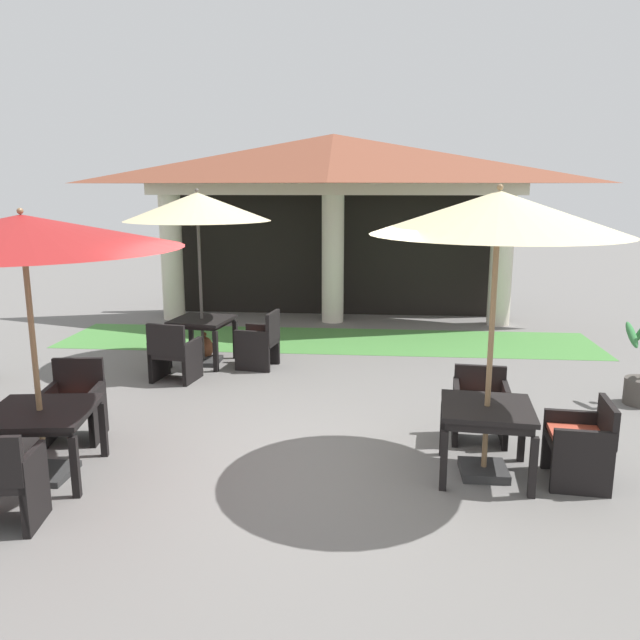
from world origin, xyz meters
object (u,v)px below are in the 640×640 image
object	(u,v)px
patio_table_near_foreground	(487,416)
patio_table_mid_left	(202,325)
patio_umbrella_near_foreground	(498,215)
patio_chair_near_foreground_north	(480,406)
patio_table_mid_right	(41,418)
patio_umbrella_mid_left	(197,208)
patio_chair_mid_right_north	(75,405)
patio_chair_mid_left_south	(174,354)
patio_chair_near_foreground_east	(581,443)
terracotta_urn	(205,348)
patio_chair_mid_left_east	(260,342)
patio_umbrella_mid_right	(22,233)

from	to	relation	value
patio_table_near_foreground	patio_table_mid_left	distance (m)	5.47
patio_umbrella_near_foreground	patio_chair_near_foreground_north	world-z (taller)	patio_umbrella_near_foreground
patio_table_mid_right	patio_umbrella_near_foreground	bearing A→B (deg)	5.51
patio_umbrella_mid_left	patio_chair_mid_right_north	xyz separation A→B (m)	(-0.61, -3.24, -2.13)
patio_table_mid_left	patio_chair_mid_left_south	xyz separation A→B (m)	(-0.17, -0.99, -0.24)
patio_chair_near_foreground_east	patio_umbrella_mid_left	distance (m)	6.56
patio_chair_near_foreground_north	patio_chair_mid_right_north	bearing A→B (deg)	9.96
patio_chair_near_foreground_north	terracotta_urn	distance (m)	5.14
patio_chair_near_foreground_north	terracotta_urn	bearing A→B (deg)	-31.96
patio_table_near_foreground	patio_chair_mid_left_east	xyz separation A→B (m)	(-2.96, 3.62, -0.22)
patio_umbrella_near_foreground	patio_chair_near_foreground_east	distance (m)	2.37
patio_chair_near_foreground_east	patio_chair_mid_right_north	xyz separation A→B (m)	(-5.46, 0.63, -0.00)
patio_chair_mid_left_east	patio_chair_mid_left_south	world-z (taller)	patio_chair_mid_left_east
patio_chair_near_foreground_east	patio_chair_mid_left_south	distance (m)	5.79
patio_chair_near_foreground_north	patio_chair_mid_left_east	distance (m)	4.09
patio_chair_mid_left_east	patio_chair_mid_right_north	size ratio (longest dim) A/B	1.02
patio_chair_near_foreground_east	patio_chair_mid_left_east	size ratio (longest dim) A/B	0.91
patio_chair_mid_left_south	patio_chair_mid_right_north	xyz separation A→B (m)	(-0.44, -2.25, -0.01)
patio_chair_mid_left_south	patio_table_mid_right	size ratio (longest dim) A/B	0.81
patio_table_mid_left	patio_chair_mid_left_east	distance (m)	1.03
patio_umbrella_mid_left	patio_chair_mid_left_east	xyz separation A→B (m)	(0.99, -0.17, -2.12)
patio_table_near_foreground	patio_chair_mid_right_north	xyz separation A→B (m)	(-4.55, 0.55, -0.22)
terracotta_urn	patio_chair_mid_left_east	bearing A→B (deg)	-21.80
patio_chair_near_foreground_east	patio_table_mid_right	bearing A→B (deg)	99.20
patio_chair_near_foreground_north	patio_umbrella_near_foreground	bearing A→B (deg)	90.00
patio_table_mid_right	terracotta_urn	distance (m)	4.50
patio_umbrella_mid_left	patio_umbrella_mid_right	bearing A→B (deg)	-96.36
patio_table_mid_left	patio_chair_mid_left_east	bearing A→B (deg)	-9.50
patio_chair_near_foreground_east	terracotta_urn	size ratio (longest dim) A/B	1.81
patio_umbrella_near_foreground	patio_umbrella_mid_right	bearing A→B (deg)	-174.49
patio_table_mid_right	patio_chair_mid_right_north	bearing A→B (deg)	98.05
patio_chair_near_foreground_north	patio_umbrella_mid_right	distance (m)	5.11
patio_chair_mid_left_south	patio_chair_near_foreground_north	bearing A→B (deg)	-14.80
patio_chair_near_foreground_north	patio_table_mid_right	world-z (taller)	patio_chair_near_foreground_north
patio_chair_mid_right_north	terracotta_urn	xyz separation A→B (m)	(0.57, 3.49, -0.21)
patio_chair_mid_left_south	patio_chair_mid_left_east	bearing A→B (deg)	45.05
patio_table_near_foreground	patio_umbrella_near_foreground	xyz separation A→B (m)	(0.00, 0.00, 1.97)
patio_umbrella_near_foreground	patio_table_mid_left	distance (m)	5.81
patio_chair_mid_left_south	patio_chair_mid_right_north	distance (m)	2.30
patio_table_mid_left	terracotta_urn	distance (m)	0.52
patio_table_near_foreground	patio_chair_mid_left_east	bearing A→B (deg)	129.27
patio_umbrella_mid_left	patio_chair_near_foreground_north	bearing A→B (deg)	-35.55
patio_chair_mid_left_south	terracotta_urn	xyz separation A→B (m)	(0.13, 1.23, -0.22)
patio_table_mid_left	patio_umbrella_mid_left	distance (m)	1.88
patio_umbrella_near_foreground	patio_table_mid_left	size ratio (longest dim) A/B	2.84
patio_table_near_foreground	patio_table_mid_right	xyz separation A→B (m)	(-4.42, -0.43, -0.01)
patio_chair_near_foreground_east	patio_table_mid_right	xyz separation A→B (m)	(-5.32, -0.34, 0.21)
patio_umbrella_mid_left	patio_chair_mid_left_east	size ratio (longest dim) A/B	3.07
patio_table_near_foreground	patio_chair_near_foreground_east	bearing A→B (deg)	-5.56
patio_chair_near_foreground_north	patio_umbrella_mid_left	world-z (taller)	patio_umbrella_mid_left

